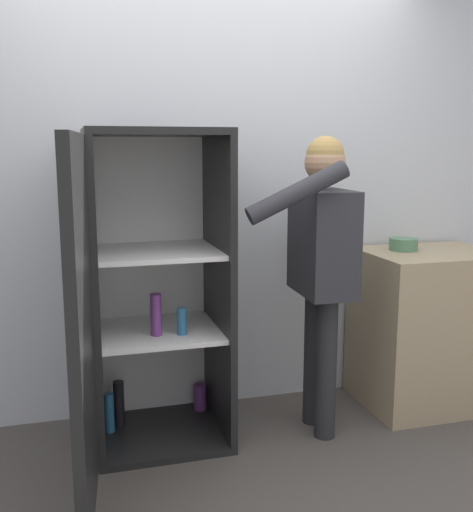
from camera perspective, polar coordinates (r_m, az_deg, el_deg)
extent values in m
plane|color=#4C4742|center=(2.91, 1.50, -21.20)|extent=(12.00, 12.00, 0.00)
cube|color=silver|center=(3.44, -3.27, 6.18)|extent=(7.00, 0.06, 2.55)
cube|color=black|center=(3.37, -7.21, -16.30)|extent=(0.68, 0.63, 0.04)
cube|color=black|center=(3.01, -7.90, 11.60)|extent=(0.68, 0.63, 0.04)
cube|color=white|center=(3.38, -8.27, -2.00)|extent=(0.68, 0.03, 1.54)
cube|color=black|center=(3.07, -13.51, -3.46)|extent=(0.03, 0.63, 1.54)
cube|color=black|center=(3.16, -1.73, -2.79)|extent=(0.04, 0.63, 1.54)
cube|color=white|center=(3.16, -7.44, -7.13)|extent=(0.61, 0.56, 0.02)
cube|color=white|center=(3.06, -7.62, 0.39)|extent=(0.61, 0.56, 0.02)
cube|color=black|center=(2.44, -14.57, -7.10)|extent=(0.11, 0.68, 1.54)
cylinder|color=#723884|center=(3.54, -3.50, -13.25)|extent=(0.07, 0.07, 0.15)
cylinder|color=black|center=(3.38, -11.13, -13.62)|extent=(0.06, 0.06, 0.25)
cylinder|color=#723884|center=(3.03, -7.67, -5.56)|extent=(0.06, 0.06, 0.21)
cylinder|color=teal|center=(3.33, -12.02, -14.38)|extent=(0.05, 0.05, 0.21)
cylinder|color=teal|center=(3.04, -5.22, -6.20)|extent=(0.05, 0.05, 0.14)
cylinder|color=#262628|center=(3.22, 8.51, -10.50)|extent=(0.11, 0.11, 0.77)
cylinder|color=#262628|center=(3.38, 7.38, -9.49)|extent=(0.11, 0.11, 0.77)
cube|color=#2D2D33|center=(3.13, 8.23, 1.32)|extent=(0.26, 0.44, 0.54)
sphere|color=tan|center=(3.10, 8.42, 8.80)|extent=(0.21, 0.21, 0.21)
sphere|color=#AD894C|center=(3.10, 8.44, 9.48)|extent=(0.19, 0.19, 0.19)
cylinder|color=#2D2D33|center=(2.80, 5.84, 6.04)|extent=(0.50, 0.11, 0.29)
cylinder|color=#2D2D33|center=(3.36, 6.68, 1.49)|extent=(0.09, 0.09, 0.51)
cube|color=tan|center=(3.77, 17.68, -6.52)|extent=(0.77, 0.61, 0.93)
cylinder|color=#517F5B|center=(3.65, 15.60, 1.09)|extent=(0.17, 0.17, 0.07)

